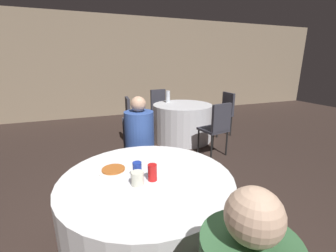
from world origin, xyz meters
TOP-DOWN VIEW (x-y plane):
  - ground_plane at (0.00, 0.00)m, footprint 16.00×16.00m
  - wall_back at (0.00, 5.22)m, footprint 16.00×0.06m
  - table_near at (0.08, -0.10)m, footprint 1.29×1.29m
  - table_far at (1.55, 2.47)m, footprint 1.18×1.18m
  - chair_near_north at (0.27, 0.94)m, footprint 0.47×0.47m
  - chair_far_west at (0.54, 2.55)m, footprint 0.44×0.43m
  - chair_far_south at (1.73, 1.48)m, footprint 0.47×0.47m
  - chair_far_north at (1.40, 3.47)m, footprint 0.45×0.46m
  - chair_far_east at (2.55, 2.48)m, footprint 0.41×0.40m
  - person_blue_shirt at (0.24, 0.78)m, footprint 0.37×0.50m
  - pizza_plate_near at (-0.14, 0.09)m, footprint 0.24×0.24m
  - soda_can_blue at (0.01, -0.08)m, footprint 0.07×0.07m
  - soda_can_red at (0.10, -0.16)m, footprint 0.07×0.07m
  - cup_near at (-0.01, -0.18)m, footprint 0.09×0.09m
  - bottle_far at (1.35, 2.79)m, footprint 0.09×0.09m

SIDE VIEW (x-z plane):
  - ground_plane at x=0.00m, z-range 0.00..0.00m
  - table_near at x=0.08m, z-range 0.00..0.73m
  - table_far at x=1.55m, z-range 0.00..0.73m
  - chair_near_north at x=0.27m, z-range 0.09..1.01m
  - chair_far_west at x=0.54m, z-range 0.09..1.01m
  - chair_far_south at x=1.73m, z-range 0.09..1.01m
  - chair_far_north at x=1.40m, z-range 0.09..1.01m
  - chair_far_east at x=2.55m, z-range 0.09..1.01m
  - person_blue_shirt at x=0.24m, z-range 0.01..1.20m
  - pizza_plate_near at x=-0.14m, z-range 0.73..0.75m
  - cup_near at x=-0.01m, z-range 0.73..0.83m
  - soda_can_blue at x=0.01m, z-range 0.73..0.85m
  - soda_can_red at x=0.10m, z-range 0.73..0.85m
  - bottle_far at x=1.35m, z-range 0.73..0.98m
  - wall_back at x=0.00m, z-range 0.00..2.80m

